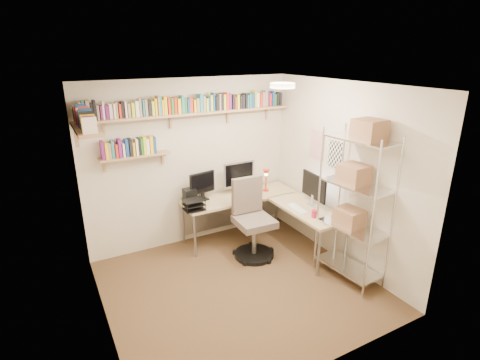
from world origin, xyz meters
name	(u,v)px	position (x,y,z in m)	size (l,w,h in m)	color
ground	(239,286)	(0.00, 0.00, 0.00)	(3.20, 3.20, 0.00)	#4C3420
room_shell	(239,171)	(0.00, 0.00, 1.55)	(3.24, 3.04, 2.52)	beige
wall_shelves	(166,116)	(-0.42, 1.30, 2.02)	(3.12, 1.09, 0.80)	tan
corner_desk	(250,201)	(0.69, 0.95, 0.70)	(1.89, 1.80, 1.23)	#CDB985
office_chair	(252,224)	(0.55, 0.61, 0.48)	(0.60, 0.62, 1.15)	black
wire_rack	(356,185)	(1.36, -0.49, 1.31)	(0.49, 0.89, 2.12)	silver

